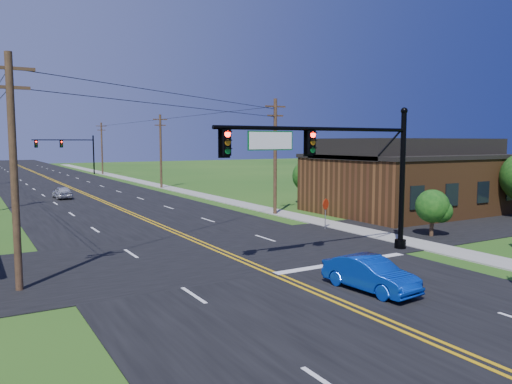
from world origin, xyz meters
TOP-DOWN VIEW (x-y plane):
  - ground at (0.00, 0.00)m, footprint 260.00×260.00m
  - road_main at (0.00, 50.00)m, footprint 16.00×220.00m
  - road_cross at (0.00, 12.00)m, footprint 70.00×10.00m
  - sidewalk at (10.50, 40.00)m, footprint 2.00×160.00m
  - signal_mast_main at (4.34, 8.00)m, footprint 11.30×0.60m
  - signal_mast_far at (4.44, 80.00)m, footprint 10.98×0.60m
  - brick_building at (20.00, 18.00)m, footprint 14.20×11.20m
  - utility_pole_left_a at (-9.50, 10.00)m, footprint 1.80×0.28m
  - utility_pole_right_a at (9.80, 22.00)m, footprint 1.80×0.28m
  - utility_pole_right_b at (9.80, 48.00)m, footprint 1.80×0.28m
  - utility_pole_right_c at (9.80, 78.00)m, footprint 1.80×0.28m
  - tree_right_back at (16.00, 26.00)m, footprint 3.00×3.00m
  - shrub_corner at (13.00, 9.50)m, footprint 2.00×2.00m
  - blue_car at (2.05, 3.12)m, footprint 1.76×4.06m
  - distant_car at (-2.76, 41.89)m, footprint 1.60×3.67m
  - stop_sign at (9.02, 14.67)m, footprint 0.69×0.29m

SIDE VIEW (x-z plane):
  - ground at x=0.00m, z-range 0.00..0.00m
  - road_main at x=0.00m, z-range 0.00..0.04m
  - road_cross at x=0.00m, z-range 0.00..0.04m
  - sidewalk at x=10.50m, z-range 0.00..0.08m
  - distant_car at x=-2.76m, z-range 0.00..1.23m
  - blue_car at x=2.05m, z-range 0.00..1.30m
  - stop_sign at x=9.02m, z-range 0.45..2.48m
  - shrub_corner at x=13.00m, z-range 0.42..3.28m
  - brick_building at x=20.00m, z-range 0.00..4.70m
  - tree_right_back at x=16.00m, z-range 0.55..4.65m
  - signal_mast_far at x=4.44m, z-range 0.81..8.29m
  - utility_pole_left_a at x=-9.50m, z-range 0.22..9.22m
  - utility_pole_right_a at x=9.80m, z-range 0.22..9.22m
  - utility_pole_right_b at x=9.80m, z-range 0.22..9.22m
  - utility_pole_right_c at x=9.80m, z-range 0.22..9.22m
  - signal_mast_main at x=4.34m, z-range 1.01..8.49m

